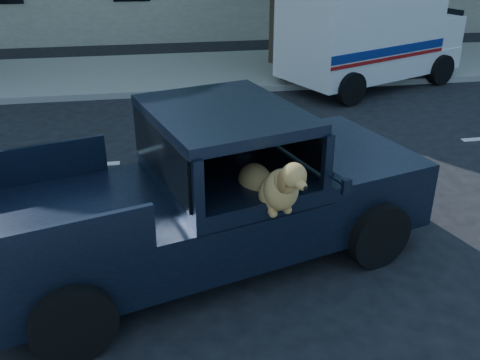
# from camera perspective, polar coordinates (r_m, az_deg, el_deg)

# --- Properties ---
(ground) EXTENTS (120.00, 120.00, 0.00)m
(ground) POSITION_cam_1_polar(r_m,az_deg,el_deg) (6.60, -20.73, -10.71)
(ground) COLOR black
(ground) RESTS_ON ground
(far_sidewalk) EXTENTS (60.00, 4.00, 0.15)m
(far_sidewalk) POSITION_cam_1_polar(r_m,az_deg,el_deg) (14.97, -15.10, 10.72)
(far_sidewalk) COLOR gray
(far_sidewalk) RESTS_ON ground
(lane_stripes) EXTENTS (21.60, 0.14, 0.01)m
(lane_stripes) POSITION_cam_1_polar(r_m,az_deg,el_deg) (9.43, -5.43, 2.31)
(lane_stripes) COLOR silver
(lane_stripes) RESTS_ON ground
(pickup_truck) EXTENTS (5.61, 3.45, 1.88)m
(pickup_truck) POSITION_cam_1_polar(r_m,az_deg,el_deg) (6.36, -4.32, -3.57)
(pickup_truck) COLOR black
(pickup_truck) RESTS_ON ground
(mail_truck) EXTENTS (4.98, 3.74, 2.48)m
(mail_truck) POSITION_cam_1_polar(r_m,az_deg,el_deg) (14.00, 13.49, 14.15)
(mail_truck) COLOR silver
(mail_truck) RESTS_ON ground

